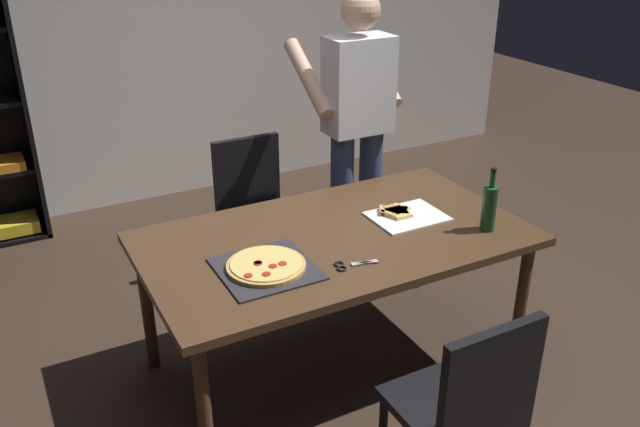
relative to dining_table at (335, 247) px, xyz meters
The scene contains 10 objects.
ground_plane 0.68m from the dining_table, ahead, with size 12.00×12.00×0.00m, color #38281E.
back_wall 2.70m from the dining_table, 90.00° to the left, with size 6.40×0.10×2.80m, color silver.
dining_table is the anchor object (origin of this frame).
chair_near_camera 1.01m from the dining_table, 90.00° to the right, with size 0.42×0.42×0.90m.
chair_far_side 1.01m from the dining_table, 90.00° to the left, with size 0.42×0.42×0.90m.
person_serving_pizza 1.02m from the dining_table, 53.54° to the left, with size 0.55×0.54×1.75m.
pepperoni_pizza_on_tray 0.45m from the dining_table, 160.89° to the right, with size 0.40×0.40×0.04m.
pizza_slices_on_towel 0.40m from the dining_table, ahead, with size 0.36×0.28×0.03m.
wine_bottle 0.75m from the dining_table, 23.34° to the right, with size 0.07×0.07×0.32m.
kitchen_scissors 0.31m from the dining_table, 107.39° to the right, with size 0.20×0.09×0.01m.
Camera 1 is at (-1.37, -2.42, 2.18)m, focal length 37.24 mm.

